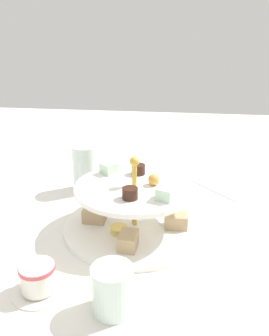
{
  "coord_description": "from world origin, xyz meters",
  "views": [
    {
      "loc": [
        0.64,
        0.09,
        0.39
      ],
      "look_at": [
        0.0,
        0.0,
        0.14
      ],
      "focal_mm": 36.81,
      "sensor_mm": 36.0,
      "label": 1
    }
  ],
  "objects_px": {
    "water_glass_tall_right": "(85,168)",
    "teacup_with_saucer": "(38,279)",
    "water_glass_short_left": "(115,290)",
    "tiered_serving_stand": "(134,210)",
    "butter_knife_left": "(213,189)"
  },
  "relations": [
    {
      "from": "water_glass_tall_right",
      "to": "teacup_with_saucer",
      "type": "relative_size",
      "value": 1.36
    },
    {
      "from": "tiered_serving_stand",
      "to": "water_glass_short_left",
      "type": "height_order",
      "value": "tiered_serving_stand"
    },
    {
      "from": "tiered_serving_stand",
      "to": "water_glass_tall_right",
      "type": "height_order",
      "value": "tiered_serving_stand"
    },
    {
      "from": "water_glass_tall_right",
      "to": "water_glass_short_left",
      "type": "xyz_separation_m",
      "value": [
        0.42,
        0.16,
        -0.02
      ]
    },
    {
      "from": "tiered_serving_stand",
      "to": "teacup_with_saucer",
      "type": "distance_m",
      "value": 0.25
    },
    {
      "from": "water_glass_tall_right",
      "to": "butter_knife_left",
      "type": "bearing_deg",
      "value": 97.13
    },
    {
      "from": "water_glass_tall_right",
      "to": "water_glass_short_left",
      "type": "relative_size",
      "value": 1.62
    },
    {
      "from": "tiered_serving_stand",
      "to": "water_glass_short_left",
      "type": "xyz_separation_m",
      "value": [
        0.24,
        0.0,
        -0.01
      ]
    },
    {
      "from": "tiered_serving_stand",
      "to": "water_glass_tall_right",
      "type": "bearing_deg",
      "value": -139.21
    },
    {
      "from": "tiered_serving_stand",
      "to": "butter_knife_left",
      "type": "bearing_deg",
      "value": 140.66
    },
    {
      "from": "water_glass_tall_right",
      "to": "teacup_with_saucer",
      "type": "distance_m",
      "value": 0.4
    },
    {
      "from": "butter_knife_left",
      "to": "water_glass_short_left",
      "type": "bearing_deg",
      "value": 117.07
    },
    {
      "from": "water_glass_short_left",
      "to": "butter_knife_left",
      "type": "xyz_separation_m",
      "value": [
        -0.46,
        0.18,
        -0.04
      ]
    },
    {
      "from": "water_glass_tall_right",
      "to": "water_glass_short_left",
      "type": "height_order",
      "value": "water_glass_tall_right"
    },
    {
      "from": "butter_knife_left",
      "to": "tiered_serving_stand",
      "type": "bearing_deg",
      "value": 99.04
    }
  ]
}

